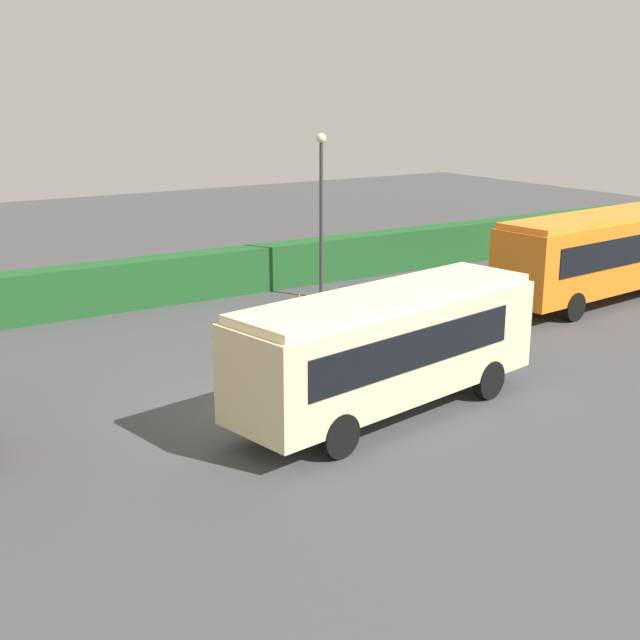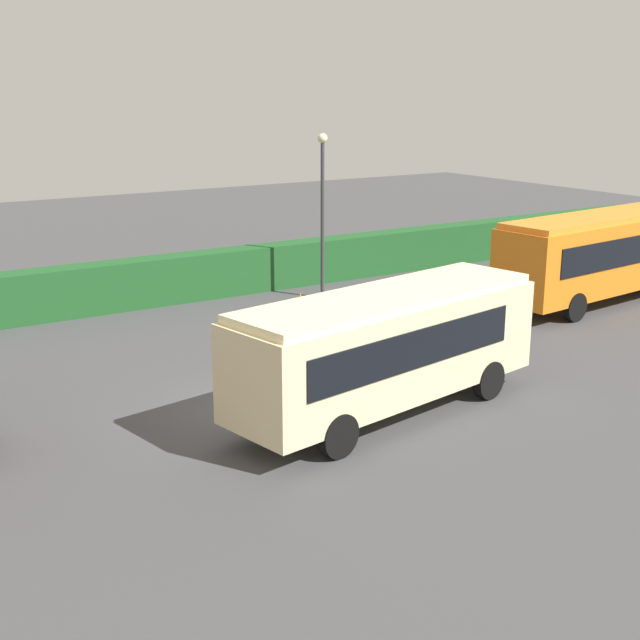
{
  "view_description": "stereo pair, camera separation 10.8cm",
  "coord_description": "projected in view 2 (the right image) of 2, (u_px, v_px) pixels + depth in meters",
  "views": [
    {
      "loc": [
        -9.35,
        -17.54,
        7.71
      ],
      "look_at": [
        2.54,
        0.96,
        1.67
      ],
      "focal_mm": 47.95,
      "sensor_mm": 36.0,
      "label": 1
    },
    {
      "loc": [
        -9.26,
        -17.59,
        7.71
      ],
      "look_at": [
        2.54,
        0.96,
        1.67
      ],
      "focal_mm": 47.95,
      "sensor_mm": 36.0,
      "label": 2
    }
  ],
  "objects": [
    {
      "name": "traffic_cone",
      "position": [
        300.0,
        300.0,
        30.55
      ],
      "size": [
        0.36,
        0.36,
        0.6
      ],
      "primitive_type": "cone",
      "color": "orange",
      "rests_on": "ground_plane"
    },
    {
      "name": "bus_cream",
      "position": [
        387.0,
        344.0,
        20.39
      ],
      "size": [
        8.86,
        3.81,
        3.02
      ],
      "rotation": [
        0.0,
        0.0,
        0.18
      ],
      "color": "beige",
      "rests_on": "ground_plane"
    },
    {
      "name": "hedge_row",
      "position": [
        103.0,
        288.0,
        30.03
      ],
      "size": [
        55.48,
        1.09,
        1.72
      ],
      "primitive_type": "cube",
      "color": "#1E5123",
      "rests_on": "ground_plane"
    },
    {
      "name": "ground_plane",
      "position": [
        254.0,
        408.0,
        21.15
      ],
      "size": [
        86.97,
        86.97,
        0.0
      ],
      "primitive_type": "plane",
      "color": "#424244"
    },
    {
      "name": "lamppost",
      "position": [
        322.0,
        198.0,
        31.19
      ],
      "size": [
        0.36,
        0.36,
        6.07
      ],
      "color": "#38383D",
      "rests_on": "ground_plane"
    },
    {
      "name": "bus_orange",
      "position": [
        604.0,
        252.0,
        31.07
      ],
      "size": [
        10.07,
        3.3,
        3.27
      ],
      "rotation": [
        0.0,
        0.0,
        0.1
      ],
      "color": "orange",
      "rests_on": "ground_plane"
    }
  ]
}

